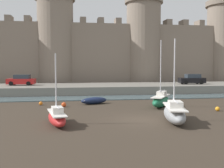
# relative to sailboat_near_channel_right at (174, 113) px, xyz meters

# --- Properties ---
(ground_plane) EXTENTS (160.00, 160.00, 0.00)m
(ground_plane) POSITION_rel_sailboat_near_channel_right_xyz_m (-2.24, 1.13, -0.69)
(ground_plane) COLOR #382D23
(water_channel) EXTENTS (80.00, 4.50, 0.10)m
(water_channel) POSITION_rel_sailboat_near_channel_right_xyz_m (-2.24, 15.12, -0.64)
(water_channel) COLOR slate
(water_channel) RESTS_ON ground
(quay_road) EXTENTS (62.91, 10.00, 1.25)m
(quay_road) POSITION_rel_sailboat_near_channel_right_xyz_m (-2.24, 22.37, -0.07)
(quay_road) COLOR slate
(quay_road) RESTS_ON ground
(castle) EXTENTS (58.32, 7.41, 20.29)m
(castle) POSITION_rel_sailboat_near_channel_right_xyz_m (-2.24, 32.05, 7.13)
(castle) COLOR gray
(castle) RESTS_ON ground
(sailboat_near_channel_right) EXTENTS (2.57, 5.36, 6.23)m
(sailboat_near_channel_right) POSITION_rel_sailboat_near_channel_right_xyz_m (0.00, 0.00, 0.00)
(sailboat_near_channel_right) COLOR gray
(sailboat_near_channel_right) RESTS_ON ground
(rowboat_near_channel_left) EXTENTS (3.29, 2.23, 0.75)m
(rowboat_near_channel_left) POSITION_rel_sailboat_near_channel_right_xyz_m (-5.23, 10.19, -0.30)
(rowboat_near_channel_left) COLOR #141E3D
(rowboat_near_channel_left) RESTS_ON ground
(sailboat_foreground_centre) EXTENTS (1.91, 4.30, 5.11)m
(sailboat_foreground_centre) POSITION_rel_sailboat_near_channel_right_xyz_m (-8.64, 0.34, -0.14)
(sailboat_foreground_centre) COLOR red
(sailboat_foreground_centre) RESTS_ON ground
(sailboat_foreground_right) EXTENTS (3.54, 4.55, 6.79)m
(sailboat_foreground_right) POSITION_rel_sailboat_near_channel_right_xyz_m (1.43, 7.21, -0.01)
(sailboat_foreground_right) COLOR #1E6B47
(sailboat_foreground_right) RESTS_ON ground
(mooring_buoy_near_channel) EXTENTS (0.49, 0.49, 0.49)m
(mooring_buoy_near_channel) POSITION_rel_sailboat_near_channel_right_xyz_m (-8.45, 8.52, -0.45)
(mooring_buoy_near_channel) COLOR #E04C1E
(mooring_buoy_near_channel) RESTS_ON ground
(mooring_buoy_mid_mud) EXTENTS (0.39, 0.39, 0.39)m
(mooring_buoy_mid_mud) POSITION_rel_sailboat_near_channel_right_xyz_m (-10.93, 10.10, -0.49)
(mooring_buoy_mid_mud) COLOR orange
(mooring_buoy_mid_mud) RESTS_ON ground
(mooring_buoy_near_shore) EXTENTS (0.42, 0.42, 0.42)m
(mooring_buoy_near_shore) POSITION_rel_sailboat_near_channel_right_xyz_m (5.81, 3.97, -0.48)
(mooring_buoy_near_shore) COLOR orange
(mooring_buoy_near_shore) RESTS_ON ground
(mooring_buoy_off_centre) EXTENTS (0.45, 0.45, 0.45)m
(mooring_buoy_off_centre) POSITION_rel_sailboat_near_channel_right_xyz_m (-8.92, 5.74, -0.47)
(mooring_buoy_off_centre) COLOR orange
(mooring_buoy_off_centre) RESTS_ON ground
(car_quay_centre_east) EXTENTS (4.21, 2.11, 1.62)m
(car_quay_centre_east) POSITION_rel_sailboat_near_channel_right_xyz_m (-15.29, 22.84, 1.33)
(car_quay_centre_east) COLOR red
(car_quay_centre_east) RESTS_ON quay_road
(car_quay_east) EXTENTS (4.21, 2.11, 1.62)m
(car_quay_east) POSITION_rel_sailboat_near_channel_right_xyz_m (11.56, 21.52, 1.33)
(car_quay_east) COLOR black
(car_quay_east) RESTS_ON quay_road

